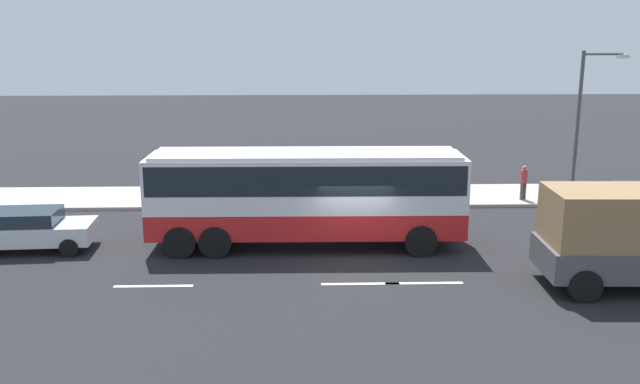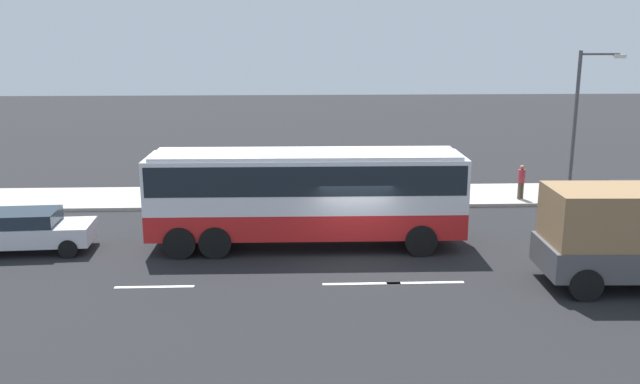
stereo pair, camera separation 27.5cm
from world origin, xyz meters
The scene contains 7 objects.
ground_plane centered at (0.00, 0.00, 0.00)m, with size 120.00×120.00×0.00m, color black.
sidewalk_curb centered at (0.00, 8.47, 0.07)m, with size 80.00×4.00×0.15m, color #A8A399.
lane_centreline centered at (-7.08, -2.49, 0.00)m, with size 22.55×0.16×0.01m.
coach_bus centered at (-1.66, 1.30, 2.13)m, with size 11.05×2.81×3.43m.
car_silver_hatch centered at (-11.38, 1.12, 0.78)m, with size 4.39×2.12×1.46m.
pedestrian_near_curb centered at (8.13, 7.32, 1.04)m, with size 0.32×0.32×1.55m.
street_lamp centered at (10.41, 6.93, 3.98)m, with size 2.02×0.24×6.58m.
Camera 1 is at (-1.89, -22.04, 7.56)m, focal length 38.19 mm.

